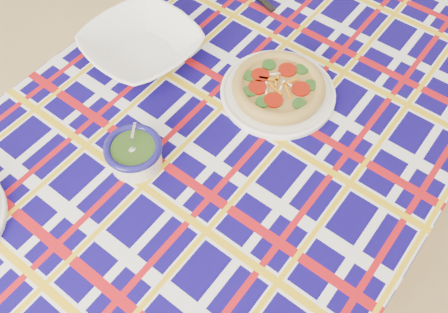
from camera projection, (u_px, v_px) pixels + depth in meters
floor at (126, 312)px, 1.84m from camera, size 4.00×4.00×0.00m
dining_table at (219, 153)px, 1.35m from camera, size 1.92×1.42×0.81m
tablecloth at (219, 147)px, 1.33m from camera, size 1.96×1.47×0.11m
main_focaccia_plate at (278, 87)px, 1.33m from camera, size 0.40×0.40×0.06m
pesto_bowl at (134, 152)px, 1.20m from camera, size 0.18×0.18×0.08m
serving_bowl at (142, 46)px, 1.41m from camera, size 0.34×0.34×0.08m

